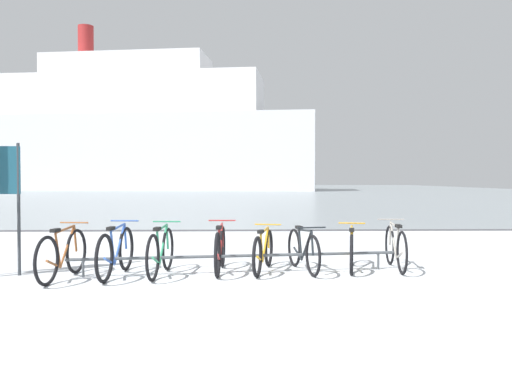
# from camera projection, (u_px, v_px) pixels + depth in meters

# --- Properties ---
(ground) EXTENTS (80.00, 132.00, 0.08)m
(ground) POSITION_uv_depth(u_px,v_px,m) (243.00, 192.00, 59.14)
(ground) COLOR silver
(bike_rack) EXTENTS (5.26, 0.74, 0.31)m
(bike_rack) POSITION_uv_depth(u_px,v_px,m) (237.00, 256.00, 8.36)
(bike_rack) COLOR #4C5156
(bike_rack) RESTS_ON ground
(bicycle_0) EXTENTS (0.46, 1.70, 0.84)m
(bicycle_0) POSITION_uv_depth(u_px,v_px,m) (63.00, 254.00, 7.85)
(bicycle_0) COLOR black
(bicycle_0) RESTS_ON ground
(bicycle_1) EXTENTS (0.46, 1.77, 0.84)m
(bicycle_1) POSITION_uv_depth(u_px,v_px,m) (116.00, 252.00, 8.09)
(bicycle_1) COLOR black
(bicycle_1) RESTS_ON ground
(bicycle_2) EXTENTS (0.46, 1.67, 0.83)m
(bicycle_2) POSITION_uv_depth(u_px,v_px,m) (161.00, 252.00, 8.17)
(bicycle_2) COLOR black
(bicycle_2) RESTS_ON ground
(bicycle_3) EXTENTS (0.46, 1.68, 0.82)m
(bicycle_3) POSITION_uv_depth(u_px,v_px,m) (220.00, 249.00, 8.47)
(bicycle_3) COLOR black
(bicycle_3) RESTS_ON ground
(bicycle_4) EXTENTS (0.53, 1.67, 0.75)m
(bicycle_4) POSITION_uv_depth(u_px,v_px,m) (263.00, 251.00, 8.51)
(bicycle_4) COLOR black
(bicycle_4) RESTS_ON ground
(bicycle_5) EXTENTS (0.50, 1.62, 0.77)m
(bicycle_5) POSITION_uv_depth(u_px,v_px,m) (303.00, 250.00, 8.52)
(bicycle_5) COLOR black
(bicycle_5) RESTS_ON ground
(bicycle_6) EXTENTS (0.51, 1.63, 0.75)m
(bicycle_6) POSITION_uv_depth(u_px,v_px,m) (352.00, 249.00, 8.70)
(bicycle_6) COLOR black
(bicycle_6) RESTS_ON ground
(bicycle_7) EXTENTS (0.46, 1.66, 0.82)m
(bicycle_7) POSITION_uv_depth(u_px,v_px,m) (395.00, 247.00, 8.72)
(bicycle_7) COLOR black
(bicycle_7) RESTS_ON ground
(info_sign) EXTENTS (0.55, 0.08, 2.08)m
(info_sign) POSITION_uv_depth(u_px,v_px,m) (2.00, 185.00, 8.13)
(info_sign) COLOR #33383D
(info_sign) RESTS_ON ground
(ferry_ship) EXTENTS (48.20, 17.79, 21.97)m
(ferry_ship) POSITION_uv_depth(u_px,v_px,m) (135.00, 135.00, 69.22)
(ferry_ship) COLOR silver
(ferry_ship) RESTS_ON ground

